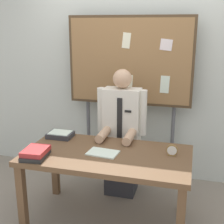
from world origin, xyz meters
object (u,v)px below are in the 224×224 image
Objects in this scene: person at (122,138)px; open_notebook at (103,153)px; book_stack at (35,153)px; desk_clock at (172,151)px; paper_tray at (60,135)px; bulletin_board at (130,64)px; desk at (107,162)px.

person reaches higher than open_notebook.
book_stack is 1.24m from desk_clock.
book_stack is at bearing -90.07° from paper_tray.
bulletin_board reaches higher than paper_tray.
book_stack is at bearing -125.02° from person.
desk_clock is at bearing 10.97° from open_notebook.
open_notebook is at bearing -93.25° from person.
bulletin_board is at bearing 89.97° from desk.
bulletin_board is at bearing 124.61° from desk_clock.
open_notebook is at bearing -27.59° from paper_tray.
desk is 0.61m from desk_clock.
desk_clock reaches higher than book_stack.
desk is 0.66m from book_stack.
paper_tray is at bearing 89.93° from book_stack.
paper_tray is (-0.60, -0.68, -0.69)m from bulletin_board.
bulletin_board reaches higher than desk_clock.
person is (0.00, 0.59, 0.02)m from desk.
book_stack is at bearing -116.15° from bulletin_board.
person is 0.78m from desk_clock.
bulletin_board is 7.05× the size of book_stack.
book_stack is (-0.60, -1.22, -0.68)m from bulletin_board.
desk is 1.25m from bulletin_board.
person is at bearing 140.31° from desk_clock.
open_notebook is (-0.03, -0.61, 0.07)m from person.
book_stack is at bearing -163.05° from desk_clock.
desk is 5.97× the size of paper_tray.
bulletin_board is 1.52m from book_stack.
bulletin_board is (0.00, 0.36, 0.78)m from person.
bulletin_board is 1.21m from open_notebook.
person is 5.14× the size of open_notebook.
desk_clock is at bearing -39.69° from person.
person is 13.48× the size of desk_clock.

